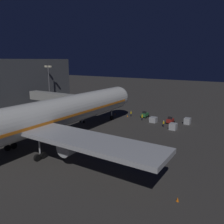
{
  "coord_description": "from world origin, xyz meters",
  "views": [
    {
      "loc": [
        -34.16,
        35.48,
        16.84
      ],
      "look_at": [
        -3.0,
        -13.33,
        3.5
      ],
      "focal_mm": 36.28,
      "sensor_mm": 36.0,
      "label": 1
    }
  ],
  "objects_px": {
    "jet_bridge": "(63,98)",
    "baggage_container_far_row": "(153,120)",
    "ground_crew_marshaller_fwd": "(131,113)",
    "traffic_cone_nose_starboard": "(115,114)",
    "traffic_cone_wingtip_svc_side": "(178,199)",
    "baggage_container_near_belt": "(187,121)",
    "ground_crew_near_nose_gear": "(142,117)",
    "airliner_at_gate": "(25,122)",
    "traffic_cone_nose_port": "(127,116)",
    "baggage_container_spare": "(173,126)",
    "pushback_tug": "(145,115)",
    "baggage_tug_lead": "(170,121)",
    "apron_floodlight_mast": "(49,84)",
    "ground_crew_by_belt_loader": "(164,123)"
  },
  "relations": [
    {
      "from": "baggage_container_spare",
      "to": "traffic_cone_wingtip_svc_side",
      "type": "relative_size",
      "value": 3.33
    },
    {
      "from": "ground_crew_marshaller_fwd",
      "to": "baggage_container_near_belt",
      "type": "bearing_deg",
      "value": -177.64
    },
    {
      "from": "ground_crew_by_belt_loader",
      "to": "baggage_container_spare",
      "type": "bearing_deg",
      "value": 162.29
    },
    {
      "from": "pushback_tug",
      "to": "baggage_tug_lead",
      "type": "bearing_deg",
      "value": 164.07
    },
    {
      "from": "jet_bridge",
      "to": "traffic_cone_wingtip_svc_side",
      "type": "distance_m",
      "value": 45.55
    },
    {
      "from": "traffic_cone_nose_starboard",
      "to": "airliner_at_gate",
      "type": "bearing_deg",
      "value": 93.68
    },
    {
      "from": "traffic_cone_nose_port",
      "to": "traffic_cone_nose_starboard",
      "type": "xyz_separation_m",
      "value": [
        4.4,
        0.0,
        0.0
      ]
    },
    {
      "from": "baggage_container_far_row",
      "to": "traffic_cone_nose_port",
      "type": "distance_m",
      "value": 9.26
    },
    {
      "from": "ground_crew_near_nose_gear",
      "to": "traffic_cone_nose_starboard",
      "type": "height_order",
      "value": "ground_crew_near_nose_gear"
    },
    {
      "from": "airliner_at_gate",
      "to": "ground_crew_by_belt_loader",
      "type": "xyz_separation_m",
      "value": [
        -15.27,
        -29.62,
        -5.08
      ]
    },
    {
      "from": "jet_bridge",
      "to": "baggage_tug_lead",
      "type": "distance_m",
      "value": 30.75
    },
    {
      "from": "ground_crew_near_nose_gear",
      "to": "ground_crew_marshaller_fwd",
      "type": "xyz_separation_m",
      "value": [
        4.95,
        -2.59,
        -0.08
      ]
    },
    {
      "from": "jet_bridge",
      "to": "baggage_container_spare",
      "type": "distance_m",
      "value": 31.41
    },
    {
      "from": "ground_crew_by_belt_loader",
      "to": "traffic_cone_nose_starboard",
      "type": "height_order",
      "value": "ground_crew_by_belt_loader"
    },
    {
      "from": "ground_crew_near_nose_gear",
      "to": "traffic_cone_wingtip_svc_side",
      "type": "height_order",
      "value": "ground_crew_near_nose_gear"
    },
    {
      "from": "apron_floodlight_mast",
      "to": "ground_crew_marshaller_fwd",
      "type": "relative_size",
      "value": 8.76
    },
    {
      "from": "baggage_container_far_row",
      "to": "traffic_cone_wingtip_svc_side",
      "type": "bearing_deg",
      "value": 117.09
    },
    {
      "from": "baggage_container_near_belt",
      "to": "baggage_container_spare",
      "type": "xyz_separation_m",
      "value": [
        1.64,
        7.07,
        -0.02
      ]
    },
    {
      "from": "pushback_tug",
      "to": "baggage_container_near_belt",
      "type": "bearing_deg",
      "value": 177.62
    },
    {
      "from": "baggage_container_spare",
      "to": "traffic_cone_wingtip_svc_side",
      "type": "xyz_separation_m",
      "value": [
        -9.7,
        28.43,
        -0.53
      ]
    },
    {
      "from": "pushback_tug",
      "to": "traffic_cone_nose_starboard",
      "type": "relative_size",
      "value": 4.78
    },
    {
      "from": "baggage_container_far_row",
      "to": "ground_crew_marshaller_fwd",
      "type": "relative_size",
      "value": 1.07
    },
    {
      "from": "jet_bridge",
      "to": "traffic_cone_nose_port",
      "type": "height_order",
      "value": "jet_bridge"
    },
    {
      "from": "airliner_at_gate",
      "to": "baggage_container_spare",
      "type": "height_order",
      "value": "airliner_at_gate"
    },
    {
      "from": "jet_bridge",
      "to": "baggage_container_far_row",
      "type": "bearing_deg",
      "value": -155.06
    },
    {
      "from": "pushback_tug",
      "to": "baggage_tug_lead",
      "type": "height_order",
      "value": "same"
    },
    {
      "from": "airliner_at_gate",
      "to": "ground_crew_marshaller_fwd",
      "type": "distance_m",
      "value": 35.6
    },
    {
      "from": "airliner_at_gate",
      "to": "traffic_cone_nose_port",
      "type": "height_order",
      "value": "airliner_at_gate"
    },
    {
      "from": "ground_crew_by_belt_loader",
      "to": "traffic_cone_wingtip_svc_side",
      "type": "relative_size",
      "value": 3.19
    },
    {
      "from": "ground_crew_by_belt_loader",
      "to": "traffic_cone_nose_port",
      "type": "xyz_separation_m",
      "value": [
        13.07,
        -4.59,
        -0.69
      ]
    },
    {
      "from": "traffic_cone_nose_starboard",
      "to": "ground_crew_by_belt_loader",
      "type": "bearing_deg",
      "value": 165.27
    },
    {
      "from": "ground_crew_marshaller_fwd",
      "to": "traffic_cone_nose_starboard",
      "type": "distance_m",
      "value": 5.25
    },
    {
      "from": "apron_floodlight_mast",
      "to": "baggage_container_near_belt",
      "type": "xyz_separation_m",
      "value": [
        -45.19,
        -6.82,
        -8.08
      ]
    },
    {
      "from": "ground_crew_by_belt_loader",
      "to": "baggage_container_far_row",
      "type": "bearing_deg",
      "value": -35.71
    },
    {
      "from": "jet_bridge",
      "to": "baggage_container_far_row",
      "type": "height_order",
      "value": "jet_bridge"
    },
    {
      "from": "jet_bridge",
      "to": "airliner_at_gate",
      "type": "bearing_deg",
      "value": 119.2
    },
    {
      "from": "airliner_at_gate",
      "to": "ground_crew_marshaller_fwd",
      "type": "xyz_separation_m",
      "value": [
        -2.93,
        -35.11,
        -5.1
      ]
    },
    {
      "from": "traffic_cone_nose_port",
      "to": "apron_floodlight_mast",
      "type": "bearing_deg",
      "value": 10.69
    },
    {
      "from": "pushback_tug",
      "to": "baggage_container_far_row",
      "type": "relative_size",
      "value": 1.44
    },
    {
      "from": "baggage_tug_lead",
      "to": "traffic_cone_wingtip_svc_side",
      "type": "relative_size",
      "value": 4.21
    },
    {
      "from": "baggage_container_spare",
      "to": "ground_crew_near_nose_gear",
      "type": "xyz_separation_m",
      "value": [
        10.17,
        -3.79,
        0.22
      ]
    },
    {
      "from": "baggage_container_spare",
      "to": "traffic_cone_nose_starboard",
      "type": "relative_size",
      "value": 3.33
    },
    {
      "from": "ground_crew_marshaller_fwd",
      "to": "traffic_cone_nose_port",
      "type": "xyz_separation_m",
      "value": [
        0.73,
        0.9,
        -0.67
      ]
    },
    {
      "from": "apron_floodlight_mast",
      "to": "traffic_cone_nose_port",
      "type": "distance_m",
      "value": 29.48
    },
    {
      "from": "ground_crew_marshaller_fwd",
      "to": "traffic_cone_nose_starboard",
      "type": "relative_size",
      "value": 3.12
    },
    {
      "from": "ground_crew_near_nose_gear",
      "to": "apron_floodlight_mast",
      "type": "bearing_deg",
      "value": 6.06
    },
    {
      "from": "apron_floodlight_mast",
      "to": "baggage_container_spare",
      "type": "distance_m",
      "value": 44.3
    },
    {
      "from": "traffic_cone_nose_starboard",
      "to": "traffic_cone_wingtip_svc_side",
      "type": "relative_size",
      "value": 1.0
    },
    {
      "from": "ground_crew_near_nose_gear",
      "to": "traffic_cone_nose_port",
      "type": "xyz_separation_m",
      "value": [
        5.68,
        -1.69,
        -0.75
      ]
    },
    {
      "from": "baggage_container_far_row",
      "to": "jet_bridge",
      "type": "bearing_deg",
      "value": 24.94
    }
  ]
}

